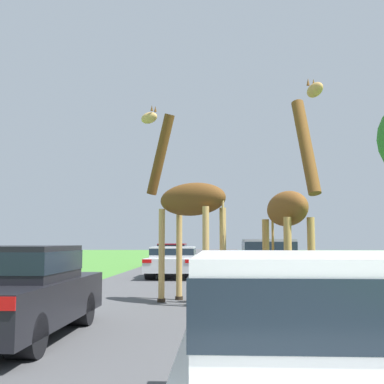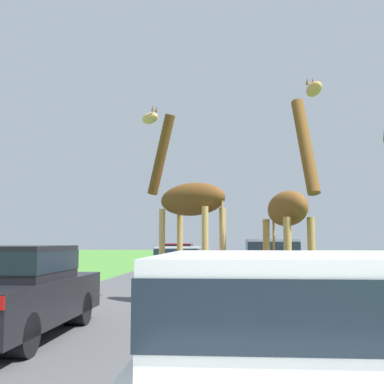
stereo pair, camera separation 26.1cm
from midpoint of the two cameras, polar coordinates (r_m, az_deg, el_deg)
road at (r=29.15m, az=1.96°, el=-8.70°), size 7.99×120.00×0.00m
giraffe_near_road at (r=11.66m, az=-1.17°, el=-1.04°), size 2.49×2.10×5.04m
giraffe_companion at (r=11.54m, az=10.88°, el=-1.91°), size 1.23×2.66×5.00m
car_lead_maroon at (r=3.01m, az=14.91°, el=-19.50°), size 1.83×4.27×1.39m
car_queue_right at (r=19.90m, az=-2.59°, el=-8.10°), size 1.93×4.28×1.23m
car_queue_left at (r=8.01m, az=-22.03°, el=-10.67°), size 1.99×4.01×1.39m
car_far_ahead at (r=16.28m, az=8.57°, el=-8.06°), size 1.81×4.17×1.53m
car_verge_right at (r=28.33m, az=-2.61°, el=-7.35°), size 1.71×4.71×1.32m
car_rear_follower at (r=8.37m, az=18.34°, el=-10.91°), size 1.77×4.08×1.27m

